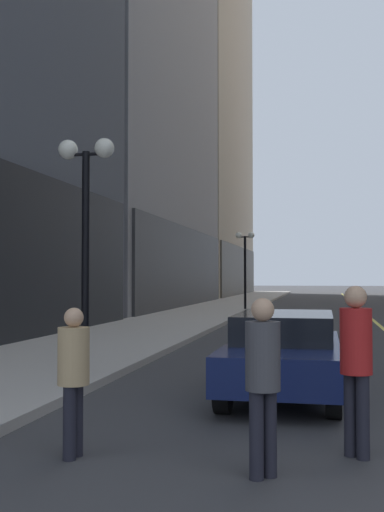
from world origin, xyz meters
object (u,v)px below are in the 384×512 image
object	(u,v)px
car_navy	(285,350)
pedestrian_with_orange_bag	(263,373)
pedestrian_in_tan_trench	(73,371)
street_lamp_left_near	(86,203)
street_lamp_left_far	(245,253)
pedestrian_in_red_jacket	(356,356)

from	to	relation	value
car_navy	pedestrian_with_orange_bag	xyz separation A→B (m)	(0.05, -4.31, 0.29)
car_navy	pedestrian_in_tan_trench	distance (m)	4.53
street_lamp_left_near	street_lamp_left_far	distance (m)	23.89
pedestrian_in_tan_trench	pedestrian_in_red_jacket	bearing A→B (deg)	11.90
pedestrian_in_red_jacket	street_lamp_left_near	size ratio (longest dim) A/B	0.41
car_navy	pedestrian_in_tan_trench	xyz separation A→B (m)	(-2.00, -4.06, 0.20)
car_navy	pedestrian_in_red_jacket	size ratio (longest dim) A/B	2.43
street_lamp_left_near	street_lamp_left_far	xyz separation A→B (m)	(0.00, 23.89, 0.00)
pedestrian_with_orange_bag	street_lamp_left_far	xyz separation A→B (m)	(-3.62, 28.46, 2.25)
pedestrian_in_tan_trench	street_lamp_left_far	distance (m)	28.35
pedestrian_with_orange_bag	pedestrian_in_tan_trench	xyz separation A→B (m)	(-2.04, 0.25, -0.08)
pedestrian_in_red_jacket	street_lamp_left_far	bearing A→B (deg)	99.33
pedestrian_in_red_jacket	pedestrian_in_tan_trench	xyz separation A→B (m)	(-2.96, -0.62, -0.15)
street_lamp_left_far	pedestrian_in_red_jacket	bearing A→B (deg)	-80.67
car_navy	street_lamp_left_near	xyz separation A→B (m)	(-3.57, 0.26, 2.54)
pedestrian_with_orange_bag	pedestrian_in_red_jacket	size ratio (longest dim) A/B	0.94
street_lamp_left_near	pedestrian_in_tan_trench	bearing A→B (deg)	-69.96
car_navy	pedestrian_in_red_jacket	bearing A→B (deg)	-74.38
car_navy	street_lamp_left_near	bearing A→B (deg)	175.76
pedestrian_in_red_jacket	pedestrian_in_tan_trench	world-z (taller)	pedestrian_in_red_jacket
street_lamp_left_near	street_lamp_left_far	size ratio (longest dim) A/B	1.00
street_lamp_left_near	street_lamp_left_far	bearing A→B (deg)	90.00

